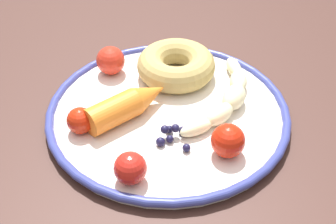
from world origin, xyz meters
TOP-DOWN VIEW (x-y plane):
  - dining_table at (0.00, 0.00)m, footprint 1.02×1.00m
  - plate at (0.04, 0.05)m, footprint 0.34×0.34m
  - banana at (-0.04, 0.04)m, footprint 0.11×0.18m
  - carrot_orange at (0.10, 0.05)m, footprint 0.12×0.10m
  - donut at (0.03, -0.03)m, footprint 0.16×0.16m
  - blueberry_pile at (0.04, 0.11)m, footprint 0.04×0.05m
  - tomato_near at (0.13, -0.05)m, footprint 0.04×0.04m
  - tomato_mid at (0.09, 0.17)m, footprint 0.04×0.04m
  - tomato_far at (-0.03, 0.13)m, footprint 0.04×0.04m
  - tomato_extra at (0.16, 0.08)m, footprint 0.04×0.04m

SIDE VIEW (x-z plane):
  - dining_table at x=0.00m, z-range 0.27..0.98m
  - plate at x=0.04m, z-range 0.71..0.72m
  - blueberry_pile at x=0.04m, z-range 0.72..0.74m
  - banana at x=-0.04m, z-range 0.71..0.74m
  - tomato_extra at x=0.16m, z-range 0.72..0.75m
  - carrot_orange at x=0.10m, z-range 0.72..0.76m
  - tomato_mid at x=0.09m, z-range 0.72..0.76m
  - donut at x=0.03m, z-range 0.72..0.76m
  - tomato_near at x=0.13m, z-range 0.72..0.76m
  - tomato_far at x=-0.03m, z-range 0.72..0.76m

